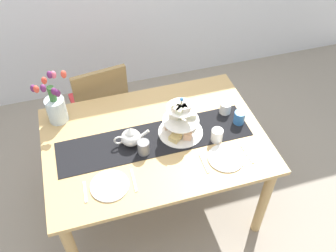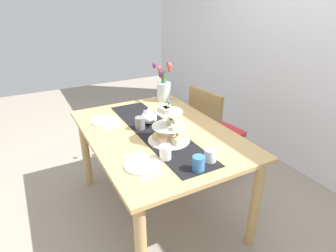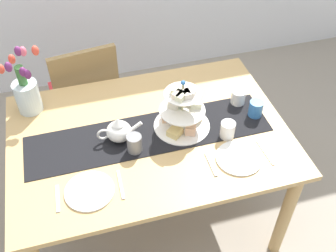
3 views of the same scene
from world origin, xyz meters
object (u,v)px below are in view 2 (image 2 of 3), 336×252
(cream_jug, at_px, (210,155))
(mug_white_text, at_px, (165,152))
(teapot, at_px, (149,117))
(fork_right, at_px, (133,154))
(knife_right, at_px, (153,177))
(dining_table, at_px, (158,143))
(fork_left, at_px, (101,116))
(tulip_vase, at_px, (164,87))
(dinner_plate_right, at_px, (142,165))
(knife_left, at_px, (112,128))
(mug_grey, at_px, (140,123))
(chair_left, at_px, (212,128))
(dinner_plate_left, at_px, (106,121))
(tiered_cake_stand, at_px, (169,128))
(mug_orange, at_px, (199,164))

(cream_jug, xyz_separation_m, mug_white_text, (-0.16, -0.23, 0.01))
(teapot, bearing_deg, mug_white_text, -14.09)
(fork_right, distance_m, knife_right, 0.29)
(dining_table, bearing_deg, teapot, 180.00)
(fork_left, distance_m, fork_right, 0.74)
(tulip_vase, relative_size, fork_right, 2.64)
(tulip_vase, bearing_deg, fork_right, -38.43)
(tulip_vase, distance_m, knife_right, 1.31)
(fork_right, height_order, knife_right, same)
(dinner_plate_right, height_order, knife_right, dinner_plate_right)
(dinner_plate_right, distance_m, fork_right, 0.15)
(teapot, height_order, dinner_plate_right, teapot)
(teapot, relative_size, mug_white_text, 2.51)
(knife_left, xyz_separation_m, mug_grey, (0.11, 0.19, 0.05))
(dinner_plate_right, distance_m, mug_grey, 0.52)
(chair_left, height_order, dinner_plate_left, chair_left)
(tiered_cake_stand, distance_m, mug_white_text, 0.25)
(tiered_cake_stand, bearing_deg, knife_right, -40.57)
(dinner_plate_right, bearing_deg, teapot, 151.37)
(mug_grey, xyz_separation_m, mug_white_text, (0.48, -0.03, -0.00))
(tiered_cake_stand, bearing_deg, cream_jug, 14.57)
(teapot, xyz_separation_m, dinner_plate_left, (-0.20, -0.30, -0.05))
(mug_grey, bearing_deg, knife_right, -17.15)
(dinner_plate_left, height_order, mug_grey, mug_grey)
(tiered_cake_stand, xyz_separation_m, mug_orange, (0.41, -0.03, -0.05))
(teapot, xyz_separation_m, dinner_plate_right, (0.54, -0.30, -0.05))
(chair_left, relative_size, dinner_plate_right, 3.96)
(cream_jug, height_order, knife_right, cream_jug)
(mug_grey, bearing_deg, mug_orange, 6.36)
(cream_jug, xyz_separation_m, fork_right, (-0.30, -0.39, -0.04))
(mug_orange, bearing_deg, fork_left, -166.08)
(tulip_vase, xyz_separation_m, fork_right, (0.83, -0.66, -0.13))
(chair_left, relative_size, knife_right, 5.35)
(dinner_plate_right, bearing_deg, knife_left, 180.00)
(cream_jug, distance_m, mug_grey, 0.67)
(chair_left, xyz_separation_m, tiered_cake_stand, (0.46, -0.73, 0.35))
(dinner_plate_left, distance_m, dinner_plate_right, 0.74)
(knife_right, bearing_deg, mug_white_text, 132.20)
(dinner_plate_left, distance_m, mug_white_text, 0.76)
(tulip_vase, distance_m, cream_jug, 1.17)
(mug_white_text, bearing_deg, tulip_vase, 152.93)
(dinner_plate_left, distance_m, fork_left, 0.15)
(dining_table, relative_size, dinner_plate_right, 6.33)
(dining_table, relative_size, mug_white_text, 15.32)
(knife_right, xyz_separation_m, mug_grey, (-0.63, 0.19, 0.05))
(tiered_cake_stand, relative_size, mug_white_text, 3.20)
(knife_right, bearing_deg, fork_left, 180.00)
(tiered_cake_stand, xyz_separation_m, knife_left, (-0.39, -0.30, -0.10))
(teapot, relative_size, tulip_vase, 0.60)
(cream_jug, relative_size, dinner_plate_left, 0.37)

